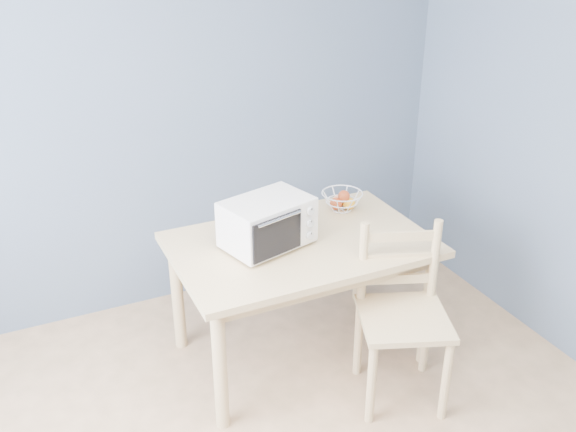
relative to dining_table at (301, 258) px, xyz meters
name	(u,v)px	position (x,y,z in m)	size (l,w,h in m)	color
room	(322,299)	(-0.57, -1.30, 0.65)	(4.01, 4.51, 2.61)	tan
dining_table	(301,258)	(0.00, 0.00, 0.00)	(1.40, 0.90, 0.75)	tan
toaster_oven	(265,223)	(-0.20, 0.03, 0.24)	(0.53, 0.44, 0.27)	white
fruit_basket	(342,200)	(0.41, 0.26, 0.16)	(0.25, 0.25, 0.13)	white
dining_chair	(402,317)	(0.34, -0.51, -0.18)	(0.58, 0.58, 0.96)	tan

